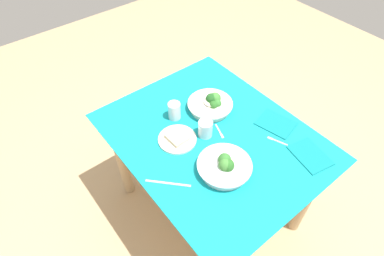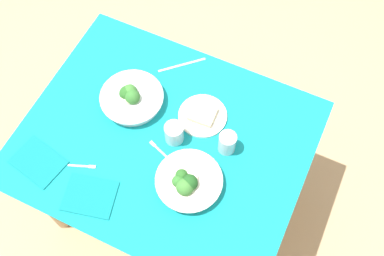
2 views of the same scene
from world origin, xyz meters
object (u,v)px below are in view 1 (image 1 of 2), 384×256
broccoli_bowl_far (225,166)px  bread_side_plate (177,139)px  water_glass_side (205,129)px  fork_by_far_bowl (276,141)px  water_glass_center (174,111)px  napkin_folded_lower (276,123)px  fork_by_near_bowl (220,132)px  table_knife_left (168,183)px  broccoli_bowl_near (211,104)px  napkin_folded_upper (310,155)px

broccoli_bowl_far → bread_side_plate: 0.30m
water_glass_side → fork_by_far_bowl: water_glass_side is taller
broccoli_bowl_far → water_glass_center: bearing=-3.7°
bread_side_plate → fork_by_far_bowl: bread_side_plate is taller
fork_by_far_bowl → napkin_folded_lower: 0.13m
water_glass_side → fork_by_near_bowl: (-0.04, -0.07, -0.04)m
water_glass_center → table_knife_left: water_glass_center is taller
broccoli_bowl_far → table_knife_left: (0.11, 0.26, -0.03)m
bread_side_plate → napkin_folded_lower: bread_side_plate is taller
bread_side_plate → fork_by_near_bowl: bread_side_plate is taller
fork_by_far_bowl → table_knife_left: bearing=55.3°
fork_by_near_bowl → napkin_folded_lower: napkin_folded_lower is taller
napkin_folded_lower → broccoli_bowl_near: bearing=32.1°
napkin_folded_upper → fork_by_near_bowl: bearing=31.8°
napkin_folded_upper → napkin_folded_lower: same height
fork_by_near_bowl → broccoli_bowl_near: bearing=173.6°
napkin_folded_upper → water_glass_side: bearing=36.3°
water_glass_side → napkin_folded_upper: water_glass_side is taller
fork_by_near_bowl → napkin_folded_upper: (-0.40, -0.25, 0.00)m
water_glass_side → table_knife_left: size_ratio=0.43×
broccoli_bowl_far → water_glass_side: broccoli_bowl_far is taller
broccoli_bowl_far → napkin_folded_lower: broccoli_bowl_far is taller
water_glass_side → broccoli_bowl_near: bearing=-49.2°
broccoli_bowl_far → napkin_folded_lower: size_ratio=1.37×
water_glass_side → fork_by_near_bowl: size_ratio=0.91×
broccoli_bowl_far → napkin_folded_upper: broccoli_bowl_far is taller
broccoli_bowl_far → napkin_folded_upper: 0.45m
fork_by_far_bowl → napkin_folded_upper: (-0.17, -0.06, 0.00)m
bread_side_plate → napkin_folded_upper: 0.68m
broccoli_bowl_far → broccoli_bowl_near: broccoli_bowl_far is taller
fork_by_near_bowl → broccoli_bowl_far: bearing=-17.1°
broccoli_bowl_far → fork_by_far_bowl: 0.34m
water_glass_center → water_glass_side: size_ratio=1.07×
water_glass_side → table_knife_left: (-0.13, 0.33, -0.04)m
napkin_folded_lower → broccoli_bowl_far: bearing=97.0°
fork_by_near_bowl → fork_by_far_bowl: bearing=59.1°
bread_side_plate → water_glass_center: water_glass_center is taller
water_glass_center → table_knife_left: (-0.33, 0.28, -0.05)m
bread_side_plate → water_glass_center: (0.15, -0.09, 0.04)m
broccoli_bowl_far → fork_by_far_bowl: bearing=-95.7°
broccoli_bowl_near → table_knife_left: (-0.26, 0.49, -0.03)m
water_glass_center → fork_by_near_bowl: (-0.24, -0.12, -0.05)m
broccoli_bowl_far → table_knife_left: broccoli_bowl_far is taller
broccoli_bowl_far → fork_by_far_bowl: (-0.03, -0.34, -0.03)m
table_knife_left → water_glass_center: bearing=96.3°
broccoli_bowl_near → bread_side_plate: size_ratio=1.27×
water_glass_center → napkin_folded_upper: bearing=-150.1°
water_glass_side → fork_by_far_bowl: bearing=-135.6°
broccoli_bowl_near → table_knife_left: broccoli_bowl_near is taller
broccoli_bowl_near → broccoli_bowl_far: bearing=147.7°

